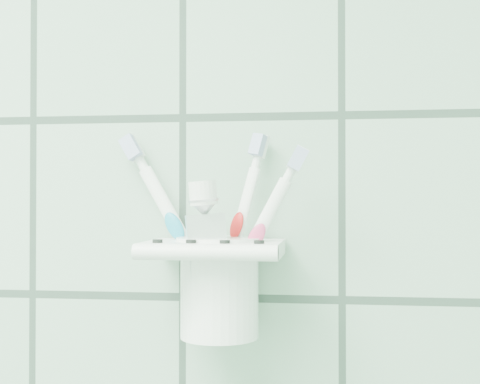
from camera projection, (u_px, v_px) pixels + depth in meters
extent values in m
cube|color=white|center=(221.00, 256.00, 0.63)|extent=(0.05, 0.02, 0.03)
cube|color=white|center=(214.00, 249.00, 0.60)|extent=(0.12, 0.09, 0.01)
cylinder|color=white|center=(205.00, 253.00, 0.55)|extent=(0.12, 0.01, 0.01)
cylinder|color=black|center=(158.00, 242.00, 0.57)|extent=(0.01, 0.01, 0.00)
cylinder|color=black|center=(191.00, 242.00, 0.57)|extent=(0.01, 0.01, 0.00)
cylinder|color=black|center=(225.00, 242.00, 0.56)|extent=(0.01, 0.01, 0.00)
cylinder|color=black|center=(259.00, 243.00, 0.56)|extent=(0.01, 0.01, 0.00)
cylinder|color=white|center=(219.00, 287.00, 0.60)|extent=(0.07, 0.07, 0.09)
cylinder|color=white|center=(219.00, 241.00, 0.60)|extent=(0.08, 0.08, 0.01)
cylinder|color=black|center=(219.00, 240.00, 0.60)|extent=(0.06, 0.06, 0.00)
cylinder|color=white|center=(231.00, 232.00, 0.61)|extent=(0.10, 0.04, 0.15)
cylinder|color=white|center=(231.00, 128.00, 0.61)|extent=(0.02, 0.01, 0.02)
cube|color=silver|center=(230.00, 111.00, 0.60)|extent=(0.02, 0.01, 0.03)
cube|color=white|center=(231.00, 112.00, 0.61)|extent=(0.02, 0.01, 0.03)
ellipsoid|color=teal|center=(230.00, 210.00, 0.60)|extent=(0.03, 0.01, 0.03)
cylinder|color=white|center=(214.00, 243.00, 0.61)|extent=(0.05, 0.04, 0.15)
cylinder|color=white|center=(214.00, 151.00, 0.61)|extent=(0.02, 0.01, 0.02)
cube|color=silver|center=(213.00, 137.00, 0.61)|extent=(0.02, 0.02, 0.02)
cube|color=white|center=(214.00, 137.00, 0.61)|extent=(0.02, 0.01, 0.02)
ellipsoid|color=red|center=(213.00, 223.00, 0.61)|extent=(0.02, 0.01, 0.03)
cylinder|color=white|center=(208.00, 244.00, 0.60)|extent=(0.08, 0.01, 0.14)
cylinder|color=white|center=(208.00, 151.00, 0.60)|extent=(0.02, 0.01, 0.02)
cube|color=silver|center=(207.00, 136.00, 0.59)|extent=(0.02, 0.01, 0.02)
cube|color=white|center=(208.00, 137.00, 0.60)|extent=(0.02, 0.01, 0.02)
ellipsoid|color=#D83F72|center=(207.00, 224.00, 0.59)|extent=(0.02, 0.01, 0.03)
cube|color=silver|center=(214.00, 271.00, 0.58)|extent=(0.04, 0.02, 0.10)
cube|color=silver|center=(214.00, 326.00, 0.58)|extent=(0.04, 0.02, 0.01)
cone|color=silver|center=(214.00, 208.00, 0.59)|extent=(0.04, 0.04, 0.02)
cylinder|color=white|center=(214.00, 193.00, 0.59)|extent=(0.03, 0.03, 0.02)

